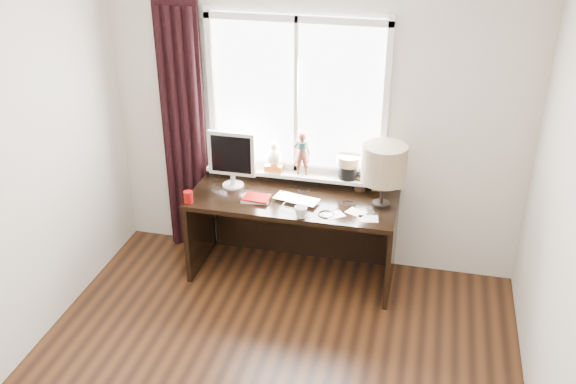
% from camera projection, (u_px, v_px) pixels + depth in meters
% --- Properties ---
extents(ceiling, '(3.50, 4.00, 0.00)m').
position_uv_depth(ceiling, '(236.00, 5.00, 2.96)').
color(ceiling, white).
rests_on(ceiling, wall_back).
extents(wall_back, '(3.50, 0.00, 2.60)m').
position_uv_depth(wall_back, '(315.00, 120.00, 5.29)').
color(wall_back, beige).
rests_on(wall_back, ground).
extents(laptop, '(0.41, 0.31, 0.03)m').
position_uv_depth(laptop, '(297.00, 200.00, 5.18)').
color(laptop, silver).
rests_on(laptop, desk).
extents(mug, '(0.13, 0.13, 0.10)m').
position_uv_depth(mug, '(301.00, 212.00, 4.93)').
color(mug, white).
rests_on(mug, desk).
extents(red_cup, '(0.07, 0.07, 0.10)m').
position_uv_depth(red_cup, '(188.00, 197.00, 5.15)').
color(red_cup, '#780704').
rests_on(red_cup, desk).
extents(window, '(1.52, 0.20, 1.40)m').
position_uv_depth(window, '(296.00, 120.00, 5.27)').
color(window, white).
rests_on(window, ground).
extents(curtain, '(0.38, 0.09, 2.25)m').
position_uv_depth(curtain, '(184.00, 133.00, 5.52)').
color(curtain, black).
rests_on(curtain, floor).
extents(desk, '(1.70, 0.70, 0.75)m').
position_uv_depth(desk, '(295.00, 218.00, 5.43)').
color(desk, black).
rests_on(desk, floor).
extents(monitor, '(0.40, 0.18, 0.49)m').
position_uv_depth(monitor, '(232.00, 156.00, 5.31)').
color(monitor, beige).
rests_on(monitor, desk).
extents(notebook_stack, '(0.24, 0.18, 0.03)m').
position_uv_depth(notebook_stack, '(256.00, 198.00, 5.20)').
color(notebook_stack, beige).
rests_on(notebook_stack, desk).
extents(brush_holder, '(0.09, 0.09, 0.25)m').
position_uv_depth(brush_holder, '(360.00, 183.00, 5.34)').
color(brush_holder, black).
rests_on(brush_holder, desk).
extents(icon_frame, '(0.10, 0.03, 0.13)m').
position_uv_depth(icon_frame, '(378.00, 184.00, 5.32)').
color(icon_frame, gold).
rests_on(icon_frame, desk).
extents(table_lamp, '(0.35, 0.35, 0.52)m').
position_uv_depth(table_lamp, '(384.00, 164.00, 4.95)').
color(table_lamp, black).
rests_on(table_lamp, desk).
extents(loose_papers, '(0.44, 0.25, 0.00)m').
position_uv_depth(loose_papers, '(353.00, 215.00, 4.98)').
color(loose_papers, white).
rests_on(loose_papers, desk).
extents(desk_cables, '(0.52, 0.48, 0.01)m').
position_uv_depth(desk_cables, '(327.00, 205.00, 5.13)').
color(desk_cables, black).
rests_on(desk_cables, desk).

